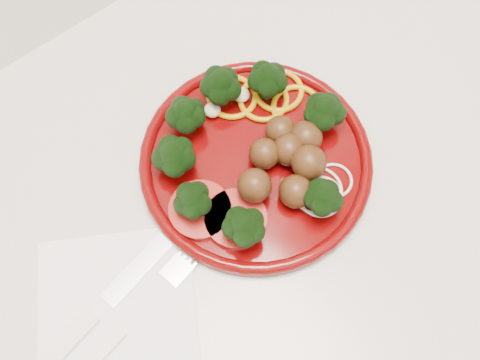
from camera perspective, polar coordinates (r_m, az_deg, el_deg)
counter at (r=1.07m, az=-2.98°, el=-12.43°), size 2.40×0.60×0.90m
plate at (r=0.65m, az=1.45°, el=2.22°), size 0.26×0.26×0.06m
napkin at (r=0.63m, az=-11.58°, el=-11.81°), size 0.21×0.21×0.00m
knife at (r=0.62m, az=-14.15°, el=-12.76°), size 0.24×0.06×0.01m
fork at (r=0.62m, az=-12.39°, el=-14.96°), size 0.21×0.06×0.01m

